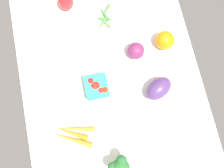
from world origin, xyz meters
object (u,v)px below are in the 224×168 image
Objects in this scene: berry_basket at (97,88)px; broccoli_head at (120,167)px; red_onion_center at (136,51)px; eggplant at (158,89)px; okra_pile at (104,17)px; bell_pepper_orange at (165,40)px; carrot_bunch at (73,134)px; bell_pepper_red at (66,1)px.

broccoli_head is at bearing 4.63° from berry_basket.
eggplant reaches higher than red_onion_center.
broccoli_head is 64.67cm from okra_pile.
broccoli_head is 0.79× the size of okra_pile.
carrot_bunch is (30.49, -45.76, -2.96)cm from bell_pepper_orange.
red_onion_center is at bearing 159.49° from broccoli_head.
eggplant is (17.96, 5.30, 0.29)cm from red_onion_center.
bell_pepper_red is 0.74× the size of okra_pile.
red_onion_center is 22.02cm from okra_pile.
bell_pepper_orange reaches higher than eggplant.
red_onion_center is at bearing -82.09° from bell_pepper_orange.
bell_pepper_orange reaches higher than berry_basket.
carrot_bunch is at bearing -11.78° from eggplant.
broccoli_head reaches higher than eggplant.
berry_basket is at bearing -40.83° from eggplant.
broccoli_head reaches higher than bell_pepper_orange.
bell_pepper_red is 1.15× the size of bell_pepper_orange.
broccoli_head is 0.55× the size of carrot_bunch.
berry_basket is 41.05cm from bell_pepper_red.
bell_pepper_orange is (26.63, 38.26, -0.63)cm from bell_pepper_red.
red_onion_center is at bearing 41.47° from bell_pepper_red.
carrot_bunch is at bearing -56.33° from bell_pepper_orange.
bell_pepper_orange is 0.45× the size of carrot_bunch.
broccoli_head is 73.50cm from bell_pepper_red.
carrot_bunch is (48.19, -22.86, 0.31)cm from okra_pile.
eggplant is at bearing 21.92° from okra_pile.
eggplant reaches higher than okra_pile.
bell_pepper_orange is (-1.82, 13.11, 0.46)cm from red_onion_center.
berry_basket is at bearing -57.79° from red_onion_center.
okra_pile is (-64.06, 6.88, -5.61)cm from broccoli_head.
bell_pepper_orange is at bearing 113.33° from berry_basket.
carrot_bunch is (57.12, -7.50, -3.60)cm from bell_pepper_red.
berry_basket is at bearing -175.37° from broccoli_head.
eggplant is 34.56cm from broccoli_head.
red_onion_center reaches higher than carrot_bunch.
broccoli_head is at bearing 6.63° from bell_pepper_red.
carrot_bunch is (-15.87, -15.98, -5.30)cm from broccoli_head.
bell_pepper_red is (-40.60, -5.86, 1.55)cm from berry_basket.
bell_pepper_orange is (17.71, 22.90, 3.27)cm from okra_pile.
bell_pepper_red is at bearing -120.17° from okra_pile.
berry_basket is at bearing -66.67° from bell_pepper_orange.
broccoli_head is (44.54, -16.66, 2.80)cm from red_onion_center.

